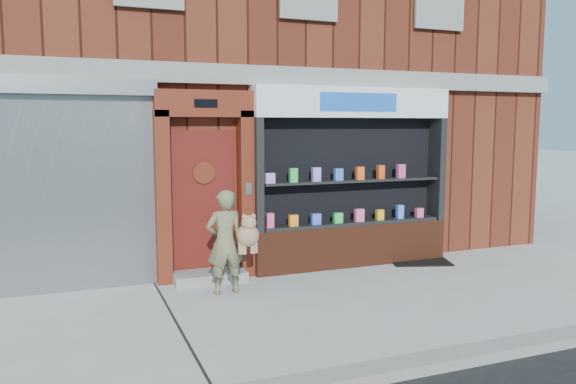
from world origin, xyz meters
TOP-DOWN VIEW (x-y plane):
  - ground at (0.00, 0.00)m, footprint 80.00×80.00m
  - curb at (0.00, -2.15)m, footprint 60.00×0.30m
  - building at (-0.00, 5.99)m, footprint 12.00×8.16m
  - shutter_bay at (-3.00, 1.93)m, footprint 3.10×0.30m
  - red_door_bay at (-0.75, 1.86)m, footprint 1.52×0.58m
  - pharmacy_bay at (1.75, 1.81)m, footprint 3.50×0.41m
  - woman at (-0.63, 1.00)m, footprint 0.76×0.41m
  - doormat at (2.97, 1.55)m, footprint 1.17×0.98m

SIDE VIEW (x-z plane):
  - ground at x=0.00m, z-range 0.00..0.00m
  - doormat at x=2.97m, z-range 0.00..0.03m
  - curb at x=0.00m, z-range 0.00..0.12m
  - woman at x=-0.63m, z-range 0.02..1.50m
  - pharmacy_bay at x=1.75m, z-range -0.13..2.87m
  - red_door_bay at x=-0.75m, z-range 0.01..2.91m
  - shutter_bay at x=-3.00m, z-range 0.20..3.24m
  - building at x=0.00m, z-range 0.00..8.00m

